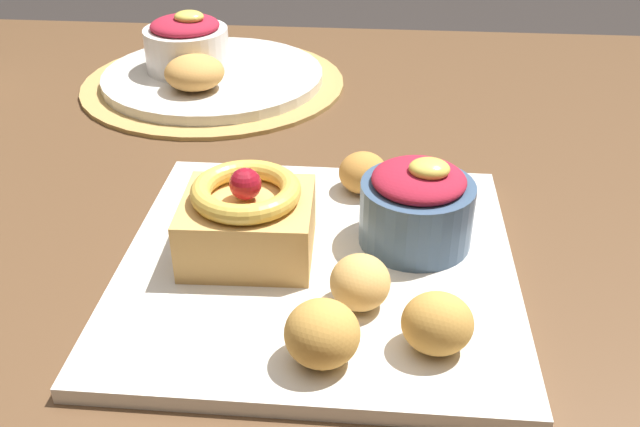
# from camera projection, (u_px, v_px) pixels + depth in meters

# --- Properties ---
(dining_table) EXTENTS (1.34, 0.95, 0.73)m
(dining_table) POSITION_uv_depth(u_px,v_px,m) (257.00, 263.00, 0.71)
(dining_table) COLOR brown
(dining_table) RESTS_ON ground_plane
(woven_placemat) EXTENTS (0.32, 0.32, 0.00)m
(woven_placemat) POSITION_uv_depth(u_px,v_px,m) (214.00, 83.00, 0.87)
(woven_placemat) COLOR #AD894C
(woven_placemat) RESTS_ON dining_table
(front_plate) EXTENTS (0.29, 0.29, 0.01)m
(front_plate) POSITION_uv_depth(u_px,v_px,m) (318.00, 265.00, 0.54)
(front_plate) COLOR silver
(front_plate) RESTS_ON dining_table
(cake_slice) EXTENTS (0.10, 0.09, 0.07)m
(cake_slice) POSITION_uv_depth(u_px,v_px,m) (248.00, 219.00, 0.53)
(cake_slice) COLOR tan
(cake_slice) RESTS_ON front_plate
(berry_ramekin) EXTENTS (0.09, 0.09, 0.07)m
(berry_ramekin) POSITION_uv_depth(u_px,v_px,m) (417.00, 205.00, 0.54)
(berry_ramekin) COLOR #3D5675
(berry_ramekin) RESTS_ON front_plate
(fritter_front) EXTENTS (0.05, 0.05, 0.04)m
(fritter_front) POSITION_uv_depth(u_px,v_px,m) (322.00, 334.00, 0.43)
(fritter_front) COLOR gold
(fritter_front) RESTS_ON front_plate
(fritter_middle) EXTENTS (0.04, 0.04, 0.04)m
(fritter_middle) POSITION_uv_depth(u_px,v_px,m) (360.00, 282.00, 0.48)
(fritter_middle) COLOR tan
(fritter_middle) RESTS_ON front_plate
(fritter_back) EXTENTS (0.05, 0.04, 0.04)m
(fritter_back) POSITION_uv_depth(u_px,v_px,m) (437.00, 323.00, 0.44)
(fritter_back) COLOR gold
(fritter_back) RESTS_ON front_plate
(fritter_extra) EXTENTS (0.04, 0.04, 0.04)m
(fritter_extra) POSITION_uv_depth(u_px,v_px,m) (363.00, 173.00, 0.61)
(fritter_extra) COLOR #BC7F38
(fritter_extra) RESTS_ON front_plate
(back_plate) EXTENTS (0.26, 0.26, 0.01)m
(back_plate) POSITION_uv_depth(u_px,v_px,m) (213.00, 76.00, 0.86)
(back_plate) COLOR silver
(back_plate) RESTS_ON woven_placemat
(back_ramekin) EXTENTS (0.10, 0.10, 0.07)m
(back_ramekin) POSITION_uv_depth(u_px,v_px,m) (187.00, 43.00, 0.85)
(back_ramekin) COLOR white
(back_ramekin) RESTS_ON back_plate
(back_pastry) EXTENTS (0.07, 0.07, 0.04)m
(back_pastry) POSITION_uv_depth(u_px,v_px,m) (194.00, 73.00, 0.80)
(back_pastry) COLOR #C68E47
(back_pastry) RESTS_ON back_plate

